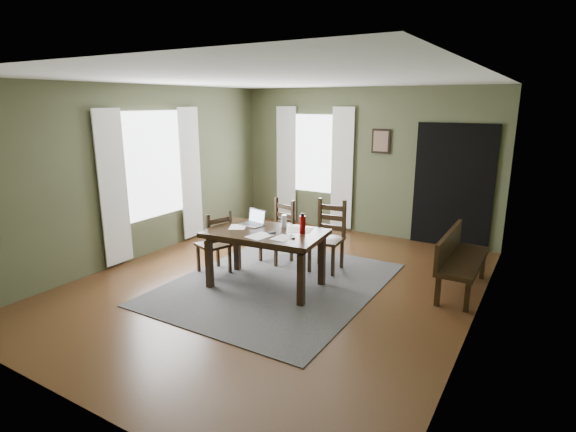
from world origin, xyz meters
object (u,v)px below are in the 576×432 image
Objects in this scene: chair_back_left at (278,232)px; water_bottle at (303,224)px; chair_end at (215,244)px; chair_back_right at (328,237)px; dining_table at (266,238)px; laptop at (254,221)px; bench at (458,256)px.

chair_back_left is 1.25m from water_bottle.
chair_end is 3.47× the size of water_bottle.
chair_end is 1.64m from chair_back_right.
chair_back_left is 3.58× the size of water_bottle.
chair_back_left is at bearing 179.79° from chair_back_right.
chair_back_left is (-0.39, 0.94, -0.21)m from dining_table.
chair_back_right reaches higher than chair_end.
chair_back_right is at bearing 57.41° from laptop.
laptop reaches higher than bench.
chair_back_right reaches higher than dining_table.
dining_table is 6.05× the size of water_bottle.
chair_back_left is 0.68× the size of bench.
laptop is at bearing 126.36° from chair_end.
bench is (2.23, 1.18, -0.21)m from dining_table.
bench is at bearing 30.25° from water_bottle.
chair_end is 0.70m from laptop.
chair_back_right reaches higher than bench.
dining_table is at bearing -117.36° from chair_back_right.
chair_back_left is at bearing 95.24° from bench.
dining_table is 1.10m from chair_back_right.
water_bottle is at bearing -29.09° from chair_back_left.
chair_back_right is 2.99× the size of laptop.
chair_back_left is 2.64m from bench.
bench is 2.76m from laptop.
water_bottle reaches higher than dining_table.
chair_back_left reaches higher than dining_table.
chair_back_right is 1.81m from bench.
chair_back_right is 3.84× the size of water_bottle.
chair_back_right is 0.73× the size of bench.
dining_table is 2.53m from bench.
water_bottle is (0.86, -0.79, 0.43)m from chair_back_left.
bench is (3.11, 1.17, 0.02)m from chair_end.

